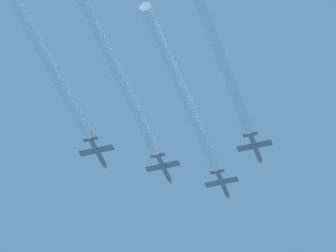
# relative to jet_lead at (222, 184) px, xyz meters

# --- Properties ---
(jet_lead) EXTENTS (7.51, 10.94, 2.63)m
(jet_lead) POSITION_rel_jet_lead_xyz_m (0.00, 0.00, 0.00)
(jet_lead) COLOR slate
(jet_left_wingman) EXTENTS (7.51, 10.94, 2.63)m
(jet_left_wingman) POSITION_rel_jet_lead_xyz_m (-10.27, -10.70, -1.50)
(jet_left_wingman) COLOR slate
(jet_right_wingman) EXTENTS (7.51, 10.94, 2.63)m
(jet_right_wingman) POSITION_rel_jet_lead_xyz_m (10.27, -11.18, -1.51)
(jet_right_wingman) COLOR slate
(jet_outer_left) EXTENTS (7.51, 10.94, 2.63)m
(jet_outer_left) POSITION_rel_jet_lead_xyz_m (-21.45, -21.56, -3.17)
(jet_outer_left) COLOR slate
(smoke_trail_lead) EXTENTS (2.32, 49.49, 2.32)m
(smoke_trail_lead) POSITION_rel_jet_lead_xyz_m (0.00, -29.77, -0.03)
(smoke_trail_lead) COLOR white
(smoke_trail_left_wingman) EXTENTS (2.32, 63.99, 2.32)m
(smoke_trail_left_wingman) POSITION_rel_jet_lead_xyz_m (-10.27, -47.71, -1.53)
(smoke_trail_left_wingman) COLOR white
(smoke_trail_right_wingman) EXTENTS (2.32, 63.63, 2.32)m
(smoke_trail_right_wingman) POSITION_rel_jet_lead_xyz_m (10.27, -48.01, -1.54)
(smoke_trail_right_wingman) COLOR white
(smoke_trail_outer_left) EXTENTS (2.32, 58.33, 2.32)m
(smoke_trail_outer_left) POSITION_rel_jet_lead_xyz_m (-21.45, -55.74, -3.19)
(smoke_trail_outer_left) COLOR white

